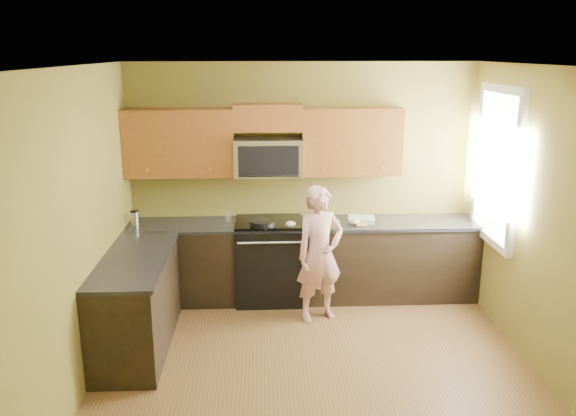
{
  "coord_description": "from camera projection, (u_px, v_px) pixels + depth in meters",
  "views": [
    {
      "loc": [
        -0.48,
        -4.63,
        2.82
      ],
      "look_at": [
        -0.2,
        1.3,
        1.2
      ],
      "focal_mm": 36.18,
      "sensor_mm": 36.0,
      "label": 1
    }
  ],
  "objects": [
    {
      "name": "wall_front",
      "position": [
        357.0,
        350.0,
        2.95
      ],
      "size": [
        4.0,
        0.0,
        4.0
      ],
      "primitive_type": "plane",
      "rotation": [
        -1.57,
        0.0,
        0.0
      ],
      "color": "olive",
      "rests_on": "ground"
    },
    {
      "name": "upper_cab_left",
      "position": [
        181.0,
        176.0,
        6.55
      ],
      "size": [
        1.22,
        0.33,
        0.75
      ],
      "primitive_type": null,
      "color": "brown",
      "rests_on": "wall_back"
    },
    {
      "name": "stove",
      "position": [
        269.0,
        260.0,
        6.7
      ],
      "size": [
        0.76,
        0.65,
        0.95
      ],
      "primitive_type": null,
      "color": "black",
      "rests_on": "floor"
    },
    {
      "name": "dish_towel",
      "position": [
        361.0,
        219.0,
        6.65
      ],
      "size": [
        0.33,
        0.28,
        0.05
      ],
      "primitive_type": "cube",
      "rotation": [
        0.0,
        0.0,
        -0.16
      ],
      "color": "silver",
      "rests_on": "countertop_back"
    },
    {
      "name": "napkin_b",
      "position": [
        354.0,
        222.0,
        6.53
      ],
      "size": [
        0.15,
        0.16,
        0.07
      ],
      "primitive_type": "ellipsoid",
      "rotation": [
        0.0,
        0.0,
        -0.22
      ],
      "color": "silver",
      "rests_on": "countertop_back"
    },
    {
      "name": "woman",
      "position": [
        320.0,
        254.0,
        6.13
      ],
      "size": [
        0.63,
        0.53,
        1.47
      ],
      "primitive_type": "imported",
      "rotation": [
        0.0,
        0.0,
        0.38
      ],
      "color": "#D66B6B",
      "rests_on": "floor"
    },
    {
      "name": "toast_slice",
      "position": [
        362.0,
        225.0,
        6.49
      ],
      "size": [
        0.13,
        0.13,
        0.01
      ],
      "primitive_type": "cube",
      "rotation": [
        0.0,
        0.0,
        -0.23
      ],
      "color": "#B27F47",
      "rests_on": "countertop_back"
    },
    {
      "name": "countertop_back",
      "position": [
        304.0,
        224.0,
        6.62
      ],
      "size": [
        4.0,
        0.62,
        0.04
      ],
      "primitive_type": "cube",
      "color": "black",
      "rests_on": "cabinet_back_run"
    },
    {
      "name": "countertop_left",
      "position": [
        135.0,
        260.0,
        5.5
      ],
      "size": [
        0.62,
        1.6,
        0.04
      ],
      "primitive_type": "cube",
      "color": "black",
      "rests_on": "cabinet_left_run"
    },
    {
      "name": "cabinet_left_run",
      "position": [
        137.0,
        304.0,
        5.62
      ],
      "size": [
        0.6,
        1.6,
        0.88
      ],
      "primitive_type": "cube",
      "color": "black",
      "rests_on": "floor"
    },
    {
      "name": "cabinet_back_run",
      "position": [
        304.0,
        262.0,
        6.75
      ],
      "size": [
        4.0,
        0.6,
        0.88
      ],
      "primitive_type": "cube",
      "color": "black",
      "rests_on": "floor"
    },
    {
      "name": "upper_cab_over_mw",
      "position": [
        268.0,
        117.0,
        6.43
      ],
      "size": [
        0.76,
        0.33,
        0.3
      ],
      "primitive_type": "cube",
      "color": "brown",
      "rests_on": "wall_back"
    },
    {
      "name": "wall_right",
      "position": [
        551.0,
        228.0,
        4.96
      ],
      "size": [
        0.0,
        4.0,
        4.0
      ],
      "primitive_type": "plane",
      "rotation": [
        1.57,
        0.0,
        -1.57
      ],
      "color": "olive",
      "rests_on": "ground"
    },
    {
      "name": "frying_pan",
      "position": [
        262.0,
        226.0,
        6.39
      ],
      "size": [
        0.35,
        0.52,
        0.06
      ],
      "primitive_type": null,
      "rotation": [
        0.0,
        0.0,
        0.15
      ],
      "color": "black",
      "rests_on": "stove"
    },
    {
      "name": "wall_left",
      "position": [
        78.0,
        235.0,
        4.79
      ],
      "size": [
        0.0,
        4.0,
        4.0
      ],
      "primitive_type": "plane",
      "rotation": [
        1.57,
        0.0,
        1.57
      ],
      "color": "olive",
      "rests_on": "ground"
    },
    {
      "name": "window",
      "position": [
        497.0,
        166.0,
        6.04
      ],
      "size": [
        0.06,
        1.06,
        1.66
      ],
      "primitive_type": null,
      "color": "white",
      "rests_on": "wall_right"
    },
    {
      "name": "upper_cab_right",
      "position": [
        350.0,
        174.0,
        6.64
      ],
      "size": [
        1.12,
        0.33,
        0.75
      ],
      "primitive_type": null,
      "color": "brown",
      "rests_on": "wall_back"
    },
    {
      "name": "glass_c",
      "position": [
        228.0,
        216.0,
        6.65
      ],
      "size": [
        0.09,
        0.09,
        0.12
      ],
      "primitive_type": "cylinder",
      "rotation": [
        0.0,
        0.0,
        -0.34
      ],
      "color": "silver",
      "rests_on": "countertop_back"
    },
    {
      "name": "microwave",
      "position": [
        268.0,
        175.0,
        6.57
      ],
      "size": [
        0.76,
        0.4,
        0.42
      ],
      "primitive_type": null,
      "color": "silver",
      "rests_on": "wall_back"
    },
    {
      "name": "wall_back",
      "position": [
        302.0,
        180.0,
        6.8
      ],
      "size": [
        4.0,
        0.0,
        4.0
      ],
      "primitive_type": "plane",
      "rotation": [
        1.57,
        0.0,
        0.0
      ],
      "color": "olive",
      "rests_on": "ground"
    },
    {
      "name": "travel_mug",
      "position": [
        135.0,
        226.0,
        6.5
      ],
      "size": [
        0.1,
        0.1,
        0.18
      ],
      "primitive_type": null,
      "rotation": [
        0.0,
        0.0,
        0.22
      ],
      "color": "silver",
      "rests_on": "countertop_back"
    },
    {
      "name": "napkin_a",
      "position": [
        291.0,
        224.0,
        6.46
      ],
      "size": [
        0.14,
        0.15,
        0.06
      ],
      "primitive_type": "ellipsoid",
      "rotation": [
        0.0,
        0.0,
        -0.3
      ],
      "color": "silver",
      "rests_on": "countertop_back"
    },
    {
      "name": "butter_tub",
      "position": [
        333.0,
        227.0,
        6.43
      ],
      "size": [
        0.15,
        0.15,
        0.1
      ],
      "primitive_type": null,
      "rotation": [
        0.0,
        0.0,
        0.13
      ],
      "color": "yellow",
      "rests_on": "countertop_back"
    },
    {
      "name": "floor",
      "position": [
        317.0,
        374.0,
        5.23
      ],
      "size": [
        4.0,
        4.0,
        0.0
      ],
      "primitive_type": "plane",
      "color": "brown",
      "rests_on": "ground"
    },
    {
      "name": "ceiling",
      "position": [
        321.0,
        66.0,
        4.52
      ],
      "size": [
        4.0,
        4.0,
        0.0
      ],
      "primitive_type": "plane",
      "rotation": [
        3.14,
        0.0,
        0.0
      ],
      "color": "white",
      "rests_on": "ground"
    }
  ]
}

